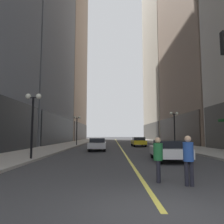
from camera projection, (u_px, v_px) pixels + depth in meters
ground_plane at (119, 144)px, 39.37m from camera, size 200.00×200.00×0.00m
sidewalk_left at (75, 143)px, 39.41m from camera, size 4.50×78.00×0.15m
sidewalk_right at (163, 143)px, 39.34m from camera, size 4.50×78.00×0.15m
lane_centre_stripe at (119, 144)px, 39.37m from camera, size 0.16×70.00×0.01m
building_left_far at (64, 50)px, 67.27m from camera, size 12.65×26.00×56.72m
building_right_far at (170, 14)px, 68.40m from camera, size 14.01×26.00×81.01m
car_white at (170, 150)px, 13.73m from camera, size 2.09×4.29×1.32m
car_silver at (98, 144)px, 22.48m from camera, size 1.91×4.43×1.32m
car_yellow at (139, 141)px, 30.54m from camera, size 1.81×4.63×1.32m
pedestrian_in_blue_hoodie at (189, 157)px, 7.11m from camera, size 0.40×0.40×1.67m
pedestrian_in_green_parka at (159, 156)px, 7.68m from camera, size 0.42×0.42×1.60m
street_lamp_left_near at (34, 111)px, 14.11m from camera, size 1.06×0.36×4.43m
street_lamp_left_far at (78, 124)px, 31.82m from camera, size 1.06×0.36×4.43m
street_lamp_right_mid at (175, 121)px, 25.60m from camera, size 1.06×0.36×4.43m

